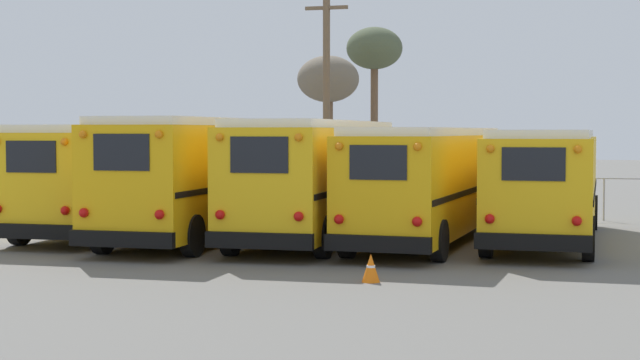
{
  "coord_description": "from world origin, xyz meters",
  "views": [
    {
      "loc": [
        7.42,
        -25.53,
        2.95
      ],
      "look_at": [
        0.0,
        0.25,
        1.62
      ],
      "focal_mm": 55.0,
      "sensor_mm": 36.0,
      "label": 1
    }
  ],
  "objects_px": {
    "bare_tree_1": "(328,82)",
    "traffic_cone": "(371,268)",
    "school_bus_2": "(319,175)",
    "school_bus_4": "(546,181)",
    "bare_tree_0": "(374,52)",
    "utility_pole": "(326,89)",
    "school_bus_3": "(429,180)",
    "school_bus_1": "(202,174)",
    "school_bus_0": "(125,174)"
  },
  "relations": [
    {
      "from": "bare_tree_0",
      "to": "school_bus_1",
      "type": "bearing_deg",
      "value": -90.81
    },
    {
      "from": "bare_tree_1",
      "to": "school_bus_2",
      "type": "bearing_deg",
      "value": -75.3
    },
    {
      "from": "school_bus_2",
      "to": "school_bus_3",
      "type": "xyz_separation_m",
      "value": [
        3.01,
        0.24,
        -0.1
      ]
    },
    {
      "from": "school_bus_3",
      "to": "school_bus_4",
      "type": "height_order",
      "value": "school_bus_3"
    },
    {
      "from": "school_bus_2",
      "to": "school_bus_3",
      "type": "distance_m",
      "value": 3.02
    },
    {
      "from": "bare_tree_1",
      "to": "traffic_cone",
      "type": "height_order",
      "value": "bare_tree_1"
    },
    {
      "from": "school_bus_0",
      "to": "utility_pole",
      "type": "relative_size",
      "value": 1.16
    },
    {
      "from": "utility_pole",
      "to": "bare_tree_0",
      "type": "xyz_separation_m",
      "value": [
        0.78,
        5.42,
        1.89
      ]
    },
    {
      "from": "bare_tree_0",
      "to": "bare_tree_1",
      "type": "height_order",
      "value": "bare_tree_0"
    },
    {
      "from": "bare_tree_1",
      "to": "school_bus_3",
      "type": "bearing_deg",
      "value": -65.53
    },
    {
      "from": "school_bus_1",
      "to": "traffic_cone",
      "type": "xyz_separation_m",
      "value": [
        6.12,
        -6.09,
        -1.51
      ]
    },
    {
      "from": "utility_pole",
      "to": "bare_tree_1",
      "type": "height_order",
      "value": "utility_pole"
    },
    {
      "from": "school_bus_1",
      "to": "school_bus_4",
      "type": "height_order",
      "value": "school_bus_1"
    },
    {
      "from": "school_bus_4",
      "to": "traffic_cone",
      "type": "bearing_deg",
      "value": -109.86
    },
    {
      "from": "school_bus_2",
      "to": "bare_tree_0",
      "type": "relative_size",
      "value": 1.4
    },
    {
      "from": "school_bus_3",
      "to": "traffic_cone",
      "type": "xyz_separation_m",
      "value": [
        0.1,
        -7.32,
        -1.38
      ]
    },
    {
      "from": "school_bus_3",
      "to": "school_bus_4",
      "type": "distance_m",
      "value": 3.1
    },
    {
      "from": "school_bus_4",
      "to": "utility_pole",
      "type": "xyz_separation_m",
      "value": [
        -9.54,
        12.32,
        3.06
      ]
    },
    {
      "from": "school_bus_1",
      "to": "bare_tree_1",
      "type": "height_order",
      "value": "bare_tree_1"
    },
    {
      "from": "bare_tree_0",
      "to": "bare_tree_1",
      "type": "distance_m",
      "value": 3.3
    },
    {
      "from": "school_bus_3",
      "to": "traffic_cone",
      "type": "bearing_deg",
      "value": -89.2
    },
    {
      "from": "school_bus_3",
      "to": "school_bus_4",
      "type": "xyz_separation_m",
      "value": [
        3.01,
        0.74,
        -0.02
      ]
    },
    {
      "from": "traffic_cone",
      "to": "school_bus_4",
      "type": "bearing_deg",
      "value": 70.14
    },
    {
      "from": "school_bus_1",
      "to": "traffic_cone",
      "type": "relative_size",
      "value": 17.84
    },
    {
      "from": "utility_pole",
      "to": "traffic_cone",
      "type": "bearing_deg",
      "value": -71.99
    },
    {
      "from": "school_bus_0",
      "to": "school_bus_3",
      "type": "height_order",
      "value": "school_bus_0"
    },
    {
      "from": "school_bus_0",
      "to": "utility_pole",
      "type": "distance_m",
      "value": 13.51
    },
    {
      "from": "school_bus_3",
      "to": "utility_pole",
      "type": "bearing_deg",
      "value": 116.54
    },
    {
      "from": "school_bus_4",
      "to": "school_bus_2",
      "type": "bearing_deg",
      "value": -170.8
    },
    {
      "from": "traffic_cone",
      "to": "school_bus_2",
      "type": "bearing_deg",
      "value": 113.73
    },
    {
      "from": "school_bus_0",
      "to": "school_bus_2",
      "type": "relative_size",
      "value": 0.97
    },
    {
      "from": "school_bus_4",
      "to": "traffic_cone",
      "type": "relative_size",
      "value": 18.28
    },
    {
      "from": "bare_tree_1",
      "to": "utility_pole",
      "type": "bearing_deg",
      "value": -75.76
    },
    {
      "from": "school_bus_4",
      "to": "bare_tree_1",
      "type": "bearing_deg",
      "value": 124.03
    },
    {
      "from": "school_bus_3",
      "to": "school_bus_1",
      "type": "bearing_deg",
      "value": -168.47
    },
    {
      "from": "school_bus_2",
      "to": "bare_tree_1",
      "type": "relative_size",
      "value": 1.72
    },
    {
      "from": "bare_tree_1",
      "to": "school_bus_1",
      "type": "bearing_deg",
      "value": -85.89
    },
    {
      "from": "school_bus_1",
      "to": "school_bus_3",
      "type": "distance_m",
      "value": 6.15
    },
    {
      "from": "bare_tree_1",
      "to": "traffic_cone",
      "type": "bearing_deg",
      "value": -72.45
    },
    {
      "from": "school_bus_4",
      "to": "utility_pole",
      "type": "distance_m",
      "value": 15.88
    },
    {
      "from": "school_bus_2",
      "to": "school_bus_4",
      "type": "height_order",
      "value": "school_bus_2"
    },
    {
      "from": "school_bus_2",
      "to": "bare_tree_1",
      "type": "xyz_separation_m",
      "value": [
        -4.25,
        16.18,
        3.35
      ]
    },
    {
      "from": "school_bus_2",
      "to": "utility_pole",
      "type": "bearing_deg",
      "value": 104.8
    },
    {
      "from": "school_bus_2",
      "to": "bare_tree_0",
      "type": "xyz_separation_m",
      "value": [
        -2.73,
        18.71,
        4.83
      ]
    },
    {
      "from": "school_bus_4",
      "to": "bare_tree_0",
      "type": "xyz_separation_m",
      "value": [
        -8.76,
        17.74,
        4.95
      ]
    },
    {
      "from": "school_bus_0",
      "to": "school_bus_4",
      "type": "relative_size",
      "value": 1.03
    },
    {
      "from": "school_bus_1",
      "to": "bare_tree_0",
      "type": "bearing_deg",
      "value": 89.19
    },
    {
      "from": "school_bus_0",
      "to": "school_bus_1",
      "type": "xyz_separation_m",
      "value": [
        3.01,
        -1.36,
        0.1
      ]
    },
    {
      "from": "school_bus_3",
      "to": "traffic_cone",
      "type": "relative_size",
      "value": 19.41
    },
    {
      "from": "school_bus_4",
      "to": "bare_tree_0",
      "type": "bearing_deg",
      "value": 116.27
    }
  ]
}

